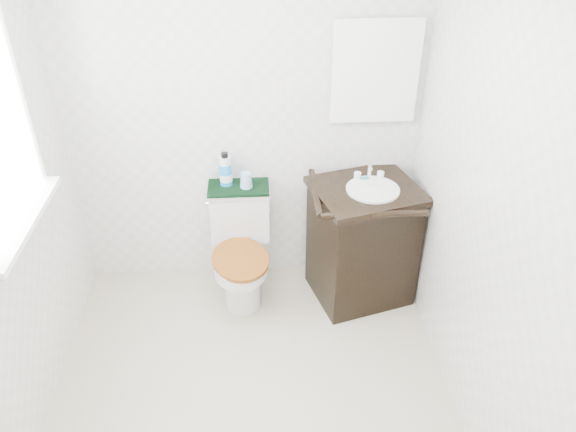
{
  "coord_description": "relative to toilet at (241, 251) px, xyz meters",
  "views": [
    {
      "loc": [
        0.08,
        -2.01,
        2.54
      ],
      "look_at": [
        0.25,
        0.75,
        0.74
      ],
      "focal_mm": 35.0,
      "sensor_mm": 36.0,
      "label": 1
    }
  ],
  "objects": [
    {
      "name": "wall_right",
      "position": [
        1.15,
        -0.97,
        0.87
      ],
      "size": [
        0.0,
        2.4,
        2.4
      ],
      "primitive_type": "plane",
      "rotation": [
        1.57,
        0.0,
        -1.57
      ],
      "color": "silver",
      "rests_on": "ground"
    },
    {
      "name": "towel",
      "position": [
        0.0,
        0.12,
        0.42
      ],
      "size": [
        0.39,
        0.22,
        0.02
      ],
      "primitive_type": "cube",
      "color": "black",
      "rests_on": "toilet"
    },
    {
      "name": "vanity",
      "position": [
        0.79,
        -0.07,
        0.1
      ],
      "size": [
        0.75,
        0.69,
        0.92
      ],
      "color": "black",
      "rests_on": "floor"
    },
    {
      "name": "trash_bin",
      "position": [
        -0.0,
        -0.08,
        -0.17
      ],
      "size": [
        0.22,
        0.18,
        0.3
      ],
      "color": "silver",
      "rests_on": "floor"
    },
    {
      "name": "wall_back",
      "position": [
        0.05,
        0.23,
        0.87
      ],
      "size": [
        2.4,
        0.0,
        2.4
      ],
      "primitive_type": "plane",
      "rotation": [
        1.57,
        0.0,
        0.0
      ],
      "color": "silver",
      "rests_on": "ground"
    },
    {
      "name": "toilet",
      "position": [
        0.0,
        0.0,
        0.0
      ],
      "size": [
        0.41,
        0.64,
        0.73
      ],
      "color": "silver",
      "rests_on": "floor"
    },
    {
      "name": "floor",
      "position": [
        0.05,
        -0.97,
        -0.33
      ],
      "size": [
        2.4,
        2.4,
        0.0
      ],
      "primitive_type": "plane",
      "color": "#B4AA91",
      "rests_on": "ground"
    },
    {
      "name": "mouthwash_bottle",
      "position": [
        -0.08,
        0.15,
        0.53
      ],
      "size": [
        0.08,
        0.08,
        0.22
      ],
      "color": "blue",
      "rests_on": "towel"
    },
    {
      "name": "cup",
      "position": [
        0.05,
        0.11,
        0.48
      ],
      "size": [
        0.08,
        0.08,
        0.1
      ],
      "primitive_type": "cone",
      "color": "#80A7D1",
      "rests_on": "towel"
    },
    {
      "name": "mirror",
      "position": [
        0.84,
        0.2,
        1.12
      ],
      "size": [
        0.5,
        0.02,
        0.6
      ],
      "primitive_type": "cube",
      "color": "silver",
      "rests_on": "wall_back"
    },
    {
      "name": "soap_bar",
      "position": [
        0.79,
        0.03,
        0.5
      ],
      "size": [
        0.07,
        0.05,
        0.02
      ],
      "primitive_type": "ellipsoid",
      "color": "#17606F",
      "rests_on": "vanity"
    }
  ]
}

